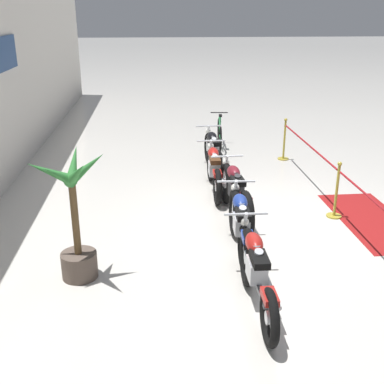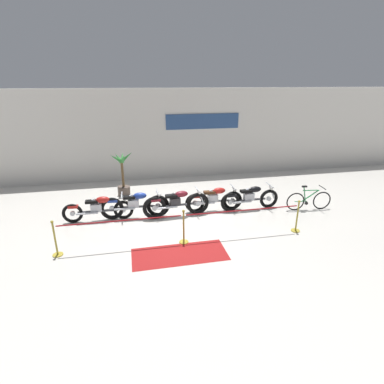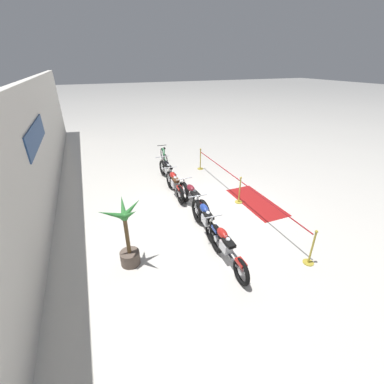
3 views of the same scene
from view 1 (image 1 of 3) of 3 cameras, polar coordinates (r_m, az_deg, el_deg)
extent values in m
plane|color=silver|center=(8.88, 7.96, -3.08)|extent=(120.00, 120.00, 0.00)
torus|color=black|center=(7.03, 6.22, -6.66)|extent=(0.68, 0.12, 0.68)
torus|color=black|center=(5.63, 9.16, -14.48)|extent=(0.68, 0.12, 0.68)
cylinder|color=silver|center=(7.03, 6.22, -6.66)|extent=(0.16, 0.08, 0.16)
cylinder|color=silver|center=(5.63, 9.16, -14.48)|extent=(0.16, 0.08, 0.16)
cylinder|color=silver|center=(6.99, 6.19, -4.26)|extent=(0.30, 0.06, 0.59)
cube|color=silver|center=(6.19, 7.67, -9.11)|extent=(0.36, 0.23, 0.26)
cylinder|color=silver|center=(6.13, 7.68, -7.30)|extent=(0.18, 0.11, 0.24)
cylinder|color=silver|center=(6.06, 7.83, -7.66)|extent=(0.18, 0.11, 0.24)
cylinder|color=silver|center=(6.04, 9.48, -11.59)|extent=(0.70, 0.08, 0.07)
cube|color=#47474C|center=(6.31, 7.52, -9.99)|extent=(1.34, 0.08, 0.06)
ellipsoid|color=#B21E19|center=(6.27, 7.38, -6.00)|extent=(0.46, 0.23, 0.22)
cube|color=black|center=(5.97, 8.01, -7.90)|extent=(0.40, 0.21, 0.09)
cube|color=#B21E19|center=(5.54, 9.19, -12.14)|extent=(0.32, 0.16, 0.08)
cylinder|color=silver|center=(6.78, 6.43, -2.61)|extent=(0.05, 0.62, 0.04)
sphere|color=silver|center=(6.91, 6.27, -3.41)|extent=(0.14, 0.14, 0.14)
torus|color=black|center=(8.07, 5.10, -2.37)|extent=(0.81, 0.18, 0.80)
torus|color=black|center=(6.67, 6.60, -7.70)|extent=(0.81, 0.18, 0.80)
cylinder|color=silver|center=(8.07, 5.10, -2.37)|extent=(0.19, 0.09, 0.19)
cylinder|color=silver|center=(6.67, 6.60, -7.70)|extent=(0.19, 0.09, 0.19)
cylinder|color=silver|center=(8.04, 5.10, -0.26)|extent=(0.31, 0.07, 0.59)
cube|color=silver|center=(7.25, 5.87, -3.81)|extent=(0.37, 0.24, 0.26)
cylinder|color=silver|center=(7.20, 5.89, -2.23)|extent=(0.18, 0.12, 0.24)
cylinder|color=silver|center=(7.13, 5.97, -2.49)|extent=(0.18, 0.12, 0.24)
cylinder|color=silver|center=(7.06, 7.26, -5.84)|extent=(0.70, 0.11, 0.07)
cube|color=#47474C|center=(7.35, 5.79, -4.64)|extent=(1.26, 0.13, 0.06)
ellipsoid|color=navy|center=(7.35, 5.73, -1.22)|extent=(0.47, 0.24, 0.22)
cube|color=black|center=(7.04, 6.07, -2.63)|extent=(0.41, 0.22, 0.09)
cube|color=navy|center=(6.58, 6.65, -5.33)|extent=(0.33, 0.18, 0.08)
cylinder|color=silver|center=(7.85, 5.25, 1.26)|extent=(0.07, 0.62, 0.04)
sphere|color=silver|center=(7.97, 5.15, 0.51)|extent=(0.14, 0.14, 0.14)
torus|color=black|center=(9.36, 4.08, 1.05)|extent=(0.82, 0.19, 0.81)
torus|color=black|center=(7.97, 6.37, -2.68)|extent=(0.82, 0.19, 0.81)
cylinder|color=silver|center=(9.36, 4.08, 1.05)|extent=(0.19, 0.09, 0.19)
cylinder|color=silver|center=(7.97, 6.37, -2.68)|extent=(0.19, 0.09, 0.19)
cylinder|color=silver|center=(9.36, 4.01, 2.87)|extent=(0.31, 0.07, 0.59)
cube|color=#2D2D30|center=(8.56, 5.24, 0.21)|extent=(0.37, 0.24, 0.26)
cylinder|color=#2D2D30|center=(8.53, 5.22, 1.57)|extent=(0.18, 0.12, 0.24)
cylinder|color=#2D2D30|center=(8.45, 5.34, 1.38)|extent=(0.18, 0.12, 0.24)
cylinder|color=silver|center=(8.37, 6.60, -1.36)|extent=(0.70, 0.11, 0.07)
cube|color=#47474C|center=(8.65, 5.13, -0.54)|extent=(1.24, 0.13, 0.06)
ellipsoid|color=maroon|center=(8.68, 4.95, 2.35)|extent=(0.47, 0.25, 0.22)
cube|color=black|center=(8.36, 5.49, 1.31)|extent=(0.41, 0.22, 0.09)
cube|color=maroon|center=(7.90, 6.36, -0.63)|extent=(0.33, 0.18, 0.08)
cylinder|color=silver|center=(9.17, 4.19, 4.25)|extent=(0.07, 0.62, 0.04)
sphere|color=silver|center=(9.29, 4.06, 3.56)|extent=(0.14, 0.14, 0.14)
torus|color=black|center=(10.63, 2.23, 3.25)|extent=(0.72, 0.13, 0.71)
torus|color=black|center=(9.29, 3.03, 0.60)|extent=(0.72, 0.13, 0.71)
cylinder|color=silver|center=(10.63, 2.23, 3.25)|extent=(0.17, 0.08, 0.17)
cylinder|color=silver|center=(9.29, 3.03, 0.60)|extent=(0.17, 0.08, 0.17)
cylinder|color=silver|center=(10.63, 2.21, 4.85)|extent=(0.30, 0.06, 0.59)
cube|color=silver|center=(9.86, 2.65, 2.80)|extent=(0.37, 0.23, 0.26)
cylinder|color=silver|center=(9.84, 2.64, 3.98)|extent=(0.18, 0.11, 0.24)
cylinder|color=silver|center=(9.76, 2.69, 3.84)|extent=(0.18, 0.11, 0.24)
cylinder|color=silver|center=(9.64, 3.64, 1.46)|extent=(0.70, 0.09, 0.07)
cube|color=#ADAFB5|center=(9.95, 2.61, 2.12)|extent=(1.14, 0.09, 0.06)
ellipsoid|color=#B21E19|center=(10.00, 2.54, 4.62)|extent=(0.47, 0.23, 0.22)
cube|color=#4C2D19|center=(9.67, 2.75, 3.80)|extent=(0.41, 0.21, 0.09)
cube|color=#B21E19|center=(9.26, 3.03, 2.20)|extent=(0.32, 0.17, 0.08)
cylinder|color=silver|center=(10.46, 2.28, 6.09)|extent=(0.05, 0.62, 0.04)
sphere|color=silver|center=(10.57, 2.23, 5.46)|extent=(0.14, 0.14, 0.14)
torus|color=black|center=(11.96, 1.94, 5.28)|extent=(0.72, 0.14, 0.72)
torus|color=black|center=(10.51, 3.10, 3.05)|extent=(0.72, 0.14, 0.72)
cylinder|color=silver|center=(11.96, 1.94, 5.28)|extent=(0.17, 0.08, 0.17)
cylinder|color=silver|center=(10.51, 3.10, 3.05)|extent=(0.17, 0.08, 0.17)
cylinder|color=silver|center=(11.97, 1.90, 6.70)|extent=(0.30, 0.06, 0.59)
cube|color=silver|center=(11.14, 2.54, 4.95)|extent=(0.37, 0.23, 0.26)
cylinder|color=silver|center=(11.13, 2.52, 6.00)|extent=(0.18, 0.11, 0.24)
cylinder|color=silver|center=(11.05, 2.59, 5.89)|extent=(0.18, 0.11, 0.24)
cylinder|color=silver|center=(10.92, 3.49, 3.83)|extent=(0.70, 0.09, 0.07)
cube|color=#47474C|center=(11.23, 2.49, 4.33)|extent=(1.22, 0.09, 0.06)
ellipsoid|color=black|center=(11.29, 2.38, 6.54)|extent=(0.47, 0.23, 0.22)
cube|color=black|center=(10.96, 2.66, 5.87)|extent=(0.41, 0.21, 0.09)
cube|color=black|center=(10.48, 3.09, 4.46)|extent=(0.32, 0.17, 0.08)
cylinder|color=silver|center=(11.80, 1.99, 7.82)|extent=(0.05, 0.62, 0.04)
sphere|color=silver|center=(11.91, 1.92, 7.25)|extent=(0.14, 0.14, 0.14)
torus|color=black|center=(13.82, 3.19, 7.32)|extent=(0.68, 0.10, 0.68)
torus|color=black|center=(12.83, 3.39, 6.25)|extent=(0.68, 0.10, 0.68)
cylinder|color=#238442|center=(13.32, 3.30, 7.77)|extent=(0.60, 0.09, 0.43)
cylinder|color=#238442|center=(13.23, 3.32, 8.57)|extent=(0.55, 0.08, 0.04)
cylinder|color=#238442|center=(13.06, 3.35, 7.87)|extent=(0.15, 0.05, 0.55)
cube|color=black|center=(12.96, 3.39, 9.03)|extent=(0.19, 0.10, 0.05)
cylinder|color=#238442|center=(13.03, 3.35, 6.48)|extent=(0.46, 0.07, 0.03)
cylinder|color=black|center=(13.65, 3.24, 9.38)|extent=(0.07, 0.48, 0.03)
cylinder|color=black|center=(13.27, 3.30, 6.39)|extent=(0.12, 0.06, 0.12)
cylinder|color=brown|center=(7.06, -13.19, -8.41)|extent=(0.50, 0.50, 0.37)
cylinder|color=brown|center=(6.74, -13.69, -2.99)|extent=(0.10, 0.10, 1.08)
cone|color=#337F38|center=(6.68, -13.84, 3.29)|extent=(0.56, 0.20, 0.50)
cone|color=#337F38|center=(6.59, -16.42, 2.27)|extent=(0.22, 0.66, 0.42)
cone|color=#337F38|center=(6.41, -15.53, 1.92)|extent=(0.42, 0.44, 0.46)
cone|color=#337F38|center=(6.29, -13.56, 2.09)|extent=(0.56, 0.40, 0.52)
cone|color=#337F38|center=(6.54, -12.39, 2.84)|extent=(0.32, 0.55, 0.51)
cylinder|color=maroon|center=(7.43, 21.79, -1.96)|extent=(3.38, 0.04, 0.04)
cylinder|color=maroon|center=(10.56, 13.56, 5.51)|extent=(3.47, 0.04, 0.04)
cylinder|color=gold|center=(9.23, 16.46, -2.73)|extent=(0.28, 0.28, 0.03)
cylinder|color=gold|center=(9.05, 16.77, 0.10)|extent=(0.05, 0.05, 0.95)
sphere|color=gold|center=(8.89, 17.11, 3.21)|extent=(0.08, 0.08, 0.08)
cylinder|color=gold|center=(12.46, 10.74, 3.90)|extent=(0.28, 0.28, 0.03)
cylinder|color=gold|center=(12.33, 10.89, 6.06)|extent=(0.05, 0.05, 0.95)
sphere|color=gold|center=(12.21, 11.06, 8.40)|extent=(0.08, 0.08, 0.08)
cube|color=maroon|center=(9.29, 20.57, -3.15)|extent=(2.63, 1.16, 0.01)
camera|label=2|loc=(12.81, 57.53, 15.95)|focal=28.00mm
camera|label=3|loc=(2.07, -86.69, 39.90)|focal=24.00mm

